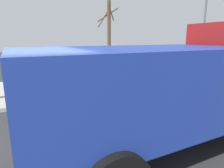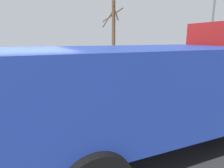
{
  "view_description": "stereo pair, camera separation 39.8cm",
  "coord_description": "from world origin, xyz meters",
  "views": [
    {
      "loc": [
        0.15,
        -3.75,
        2.57
      ],
      "look_at": [
        3.27,
        2.41,
        0.99
      ],
      "focal_mm": 31.87,
      "sensor_mm": 36.0,
      "label": 1
    },
    {
      "loc": [
        0.52,
        -3.92,
        2.57
      ],
      "look_at": [
        3.27,
        2.41,
        0.99
      ],
      "focal_mm": 31.87,
      "sensor_mm": 36.0,
      "label": 2
    }
  ],
  "objects": [
    {
      "name": "dump_truck_blue",
      "position": [
        3.75,
        -0.4,
        1.61
      ],
      "size": [
        7.01,
        2.82,
        3.0
      ],
      "color": "#1E3899",
      "rests_on": "ground"
    },
    {
      "name": "loose_tire",
      "position": [
        0.42,
        4.57,
        0.76
      ],
      "size": [
        1.29,
        0.88,
        1.22
      ],
      "primitive_type": "torus",
      "rotation": [
        1.22,
        0.0,
        -0.17
      ],
      "color": "black",
      "rests_on": "sidewalk_curb"
    },
    {
      "name": "fire_hydrant",
      "position": [
        0.54,
        4.81,
        0.57
      ],
      "size": [
        0.24,
        0.55,
        0.79
      ],
      "color": "#2D8438",
      "rests_on": "sidewalk_curb"
    },
    {
      "name": "bare_tree",
      "position": [
        5.06,
        6.35,
        2.47
      ],
      "size": [
        1.37,
        1.04,
        4.4
      ],
      "color": "#4C3823",
      "rests_on": "sidewalk_curb"
    },
    {
      "name": "sidewalk_curb",
      "position": [
        0.0,
        6.5,
        0.07
      ],
      "size": [
        36.0,
        5.0,
        0.15
      ],
      "primitive_type": "cube",
      "color": "#ADA89E",
      "rests_on": "ground"
    },
    {
      "name": "street_light_pole",
      "position": [
        11.02,
        5.1,
        2.88
      ],
      "size": [
        0.12,
        0.12,
        5.46
      ],
      "primitive_type": "cylinder",
      "color": "#595B5E",
      "rests_on": "sidewalk_curb"
    }
  ]
}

